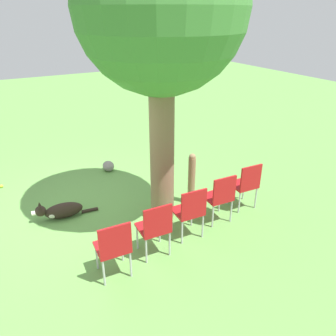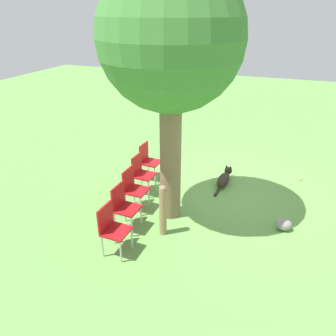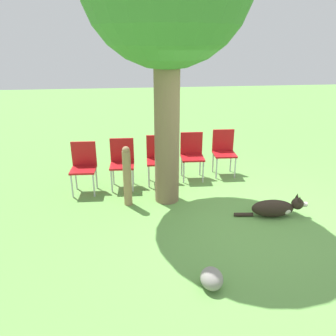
{
  "view_description": "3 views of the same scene",
  "coord_description": "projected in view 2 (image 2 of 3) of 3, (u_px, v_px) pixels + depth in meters",
  "views": [
    {
      "loc": [
        5.22,
        -1.3,
        3.37
      ],
      "look_at": [
        0.73,
        1.18,
        0.91
      ],
      "focal_mm": 35.0,
      "sensor_mm": 36.0,
      "label": 1
    },
    {
      "loc": [
        -1.17,
        6.44,
        3.86
      ],
      "look_at": [
        0.8,
        1.06,
        1.05
      ],
      "focal_mm": 35.0,
      "sensor_mm": 36.0,
      "label": 2
    },
    {
      "loc": [
        -4.37,
        1.66,
        2.63
      ],
      "look_at": [
        1.01,
        1.0,
        0.49
      ],
      "focal_mm": 35.0,
      "sensor_mm": 36.0,
      "label": 3
    }
  ],
  "objects": [
    {
      "name": "ground_plane",
      "position": [
        217.0,
        196.0,
        7.5
      ],
      "size": [
        30.0,
        30.0,
        0.0
      ],
      "primitive_type": "plane",
      "color": "#609947"
    },
    {
      "name": "oak_tree",
      "position": [
        171.0,
        41.0,
        5.36
      ],
      "size": [
        2.48,
        2.48,
        4.67
      ],
      "color": "#7A6047",
      "rests_on": "ground_plane"
    },
    {
      "name": "dog",
      "position": [
        224.0,
        179.0,
        7.93
      ],
      "size": [
        0.32,
        1.14,
        0.38
      ],
      "rotation": [
        0.0,
        0.0,
        4.6
      ],
      "color": "#2D231C",
      "rests_on": "ground_plane"
    },
    {
      "name": "fence_post",
      "position": [
        163.0,
        210.0,
        6.01
      ],
      "size": [
        0.14,
        0.14,
        1.04
      ],
      "color": "#937551",
      "rests_on": "ground_plane"
    },
    {
      "name": "red_chair_0",
      "position": [
        148.0,
        159.0,
        8.03
      ],
      "size": [
        0.44,
        0.46,
        0.92
      ],
      "rotation": [
        0.0,
        0.0,
        3.09
      ],
      "color": "#B21419",
      "rests_on": "ground_plane"
    },
    {
      "name": "red_chair_1",
      "position": [
        141.0,
        172.0,
        7.41
      ],
      "size": [
        0.44,
        0.46,
        0.92
      ],
      "rotation": [
        0.0,
        0.0,
        3.09
      ],
      "color": "#B21419",
      "rests_on": "ground_plane"
    },
    {
      "name": "red_chair_2",
      "position": [
        133.0,
        186.0,
        6.79
      ],
      "size": [
        0.44,
        0.46,
        0.92
      ],
      "rotation": [
        0.0,
        0.0,
        3.09
      ],
      "color": "#B21419",
      "rests_on": "ground_plane"
    },
    {
      "name": "red_chair_3",
      "position": [
        124.0,
        204.0,
        6.17
      ],
      "size": [
        0.44,
        0.46,
        0.92
      ],
      "rotation": [
        0.0,
        0.0,
        3.09
      ],
      "color": "#B21419",
      "rests_on": "ground_plane"
    },
    {
      "name": "red_chair_4",
      "position": [
        112.0,
        226.0,
        5.55
      ],
      "size": [
        0.44,
        0.46,
        0.92
      ],
      "rotation": [
        0.0,
        0.0,
        3.09
      ],
      "color": "#B21419",
      "rests_on": "ground_plane"
    },
    {
      "name": "tennis_ball",
      "position": [
        300.0,
        179.0,
        8.16
      ],
      "size": [
        0.07,
        0.07,
        0.07
      ],
      "color": "#CCE033",
      "rests_on": "ground_plane"
    },
    {
      "name": "garden_rock",
      "position": [
        283.0,
        224.0,
        6.31
      ],
      "size": [
        0.31,
        0.26,
        0.23
      ],
      "color": "gray",
      "rests_on": "ground_plane"
    }
  ]
}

